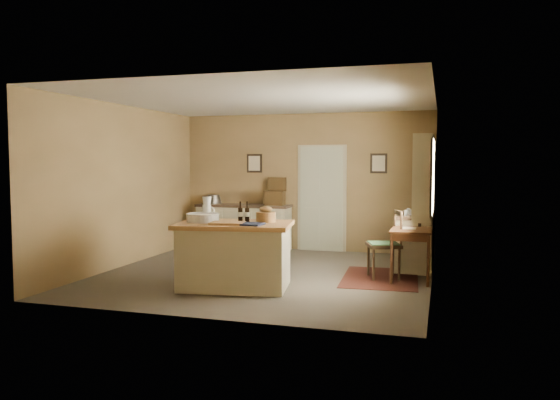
# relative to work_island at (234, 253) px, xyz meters

# --- Properties ---
(ground) EXTENTS (5.00, 5.00, 0.00)m
(ground) POSITION_rel_work_island_xyz_m (0.13, 0.99, -0.48)
(ground) COLOR brown
(ground) RESTS_ON ground
(wall_back) EXTENTS (5.00, 0.10, 2.70)m
(wall_back) POSITION_rel_work_island_xyz_m (0.13, 3.49, 0.87)
(wall_back) COLOR #9A794B
(wall_back) RESTS_ON ground
(wall_front) EXTENTS (5.00, 0.10, 2.70)m
(wall_front) POSITION_rel_work_island_xyz_m (0.13, -1.51, 0.87)
(wall_front) COLOR #9A794B
(wall_front) RESTS_ON ground
(wall_left) EXTENTS (0.10, 5.00, 2.70)m
(wall_left) POSITION_rel_work_island_xyz_m (-2.37, 0.99, 0.87)
(wall_left) COLOR #9A794B
(wall_left) RESTS_ON ground
(wall_right) EXTENTS (0.10, 5.00, 2.70)m
(wall_right) POSITION_rel_work_island_xyz_m (2.63, 0.99, 0.87)
(wall_right) COLOR #9A794B
(wall_right) RESTS_ON ground
(ceiling) EXTENTS (5.00, 5.00, 0.00)m
(ceiling) POSITION_rel_work_island_xyz_m (0.13, 0.99, 2.22)
(ceiling) COLOR silver
(ceiling) RESTS_ON wall_back
(door) EXTENTS (0.97, 0.06, 2.11)m
(door) POSITION_rel_work_island_xyz_m (0.48, 3.46, 0.57)
(door) COLOR beige
(door) RESTS_ON ground
(framed_prints) EXTENTS (2.82, 0.02, 0.38)m
(framed_prints) POSITION_rel_work_island_xyz_m (0.33, 3.47, 1.24)
(framed_prints) COLOR black
(framed_prints) RESTS_ON ground
(window) EXTENTS (0.25, 1.99, 1.12)m
(window) POSITION_rel_work_island_xyz_m (2.55, 0.79, 1.07)
(window) COLOR #BAAF91
(window) RESTS_ON ground
(work_island) EXTENTS (1.69, 1.24, 1.20)m
(work_island) POSITION_rel_work_island_xyz_m (0.00, 0.00, 0.00)
(work_island) COLOR #BAAF91
(work_island) RESTS_ON ground
(sideboard) EXTENTS (1.90, 0.54, 1.18)m
(sideboard) POSITION_rel_work_island_xyz_m (-1.04, 3.19, -0.00)
(sideboard) COLOR #BAAF91
(sideboard) RESTS_ON ground
(rug) EXTENTS (1.19, 1.66, 0.01)m
(rug) POSITION_rel_work_island_xyz_m (1.88, 1.19, -0.48)
(rug) COLOR #431C11
(rug) RESTS_ON ground
(writing_desk) EXTENTS (0.58, 0.96, 0.82)m
(writing_desk) POSITION_rel_work_island_xyz_m (2.33, 1.25, 0.19)
(writing_desk) COLOR #3B2012
(writing_desk) RESTS_ON ground
(desk_chair) EXTENTS (0.59, 0.59, 1.00)m
(desk_chair) POSITION_rel_work_island_xyz_m (1.93, 1.21, 0.02)
(desk_chair) COLOR black
(desk_chair) RESTS_ON ground
(right_cabinet) EXTENTS (0.60, 1.07, 0.99)m
(right_cabinet) POSITION_rel_work_island_xyz_m (2.33, 2.09, -0.02)
(right_cabinet) COLOR #BAAF91
(right_cabinet) RESTS_ON ground
(shelving_unit) EXTENTS (0.36, 0.95, 2.12)m
(shelving_unit) POSITION_rel_work_island_xyz_m (2.49, 2.99, 0.57)
(shelving_unit) COLOR black
(shelving_unit) RESTS_ON ground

